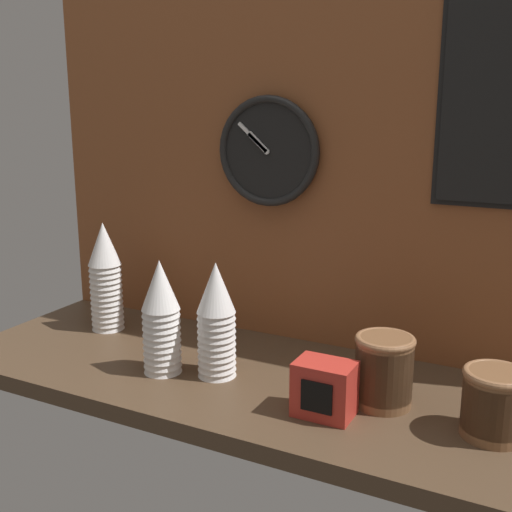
{
  "coord_description": "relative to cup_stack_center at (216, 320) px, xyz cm",
  "views": [
    {
      "loc": [
        59.52,
        -123.83,
        62.7
      ],
      "look_at": [
        -6.53,
        4.0,
        27.34
      ],
      "focal_mm": 45.0,
      "sensor_mm": 36.0,
      "label": 1
    }
  ],
  "objects": [
    {
      "name": "cup_stack_center",
      "position": [
        0.0,
        0.0,
        0.0
      ],
      "size": [
        8.99,
        8.99,
        27.18
      ],
      "color": "white",
      "rests_on": "ground_plane"
    },
    {
      "name": "wall_tiled_back",
      "position": [
        12.16,
        31.36,
        38.91
      ],
      "size": [
        160.0,
        3.0,
        105.0
      ],
      "color": "brown",
      "rests_on": "ground_plane"
    },
    {
      "name": "bowl_stack_right",
      "position": [
        38.48,
        3.34,
        -5.68
      ],
      "size": [
        12.57,
        12.57,
        15.21
      ],
      "color": "brown",
      "rests_on": "ground_plane"
    },
    {
      "name": "bowl_stack_far_right",
      "position": [
        60.83,
        0.24,
        -6.59
      ],
      "size": [
        12.57,
        12.57,
        13.39
      ],
      "color": "brown",
      "rests_on": "ground_plane"
    },
    {
      "name": "ground_plane",
      "position": [
        12.16,
        4.86,
        -15.59
      ],
      "size": [
        160.0,
        56.0,
        4.0
      ],
      "primitive_type": "cube",
      "color": "#4C3826"
    },
    {
      "name": "cup_stack_center_left",
      "position": [
        -12.45,
        -4.06,
        0.0
      ],
      "size": [
        8.99,
        8.99,
        27.18
      ],
      "color": "white",
      "rests_on": "ground_plane"
    },
    {
      "name": "wall_clock",
      "position": [
        -0.9,
        28.32,
        36.13
      ],
      "size": [
        28.01,
        2.7,
        28.01
      ],
      "color": "black"
    },
    {
      "name": "cup_stack_far_left",
      "position": [
        -43.13,
        12.91,
        1.54
      ],
      "size": [
        8.99,
        8.99,
        30.26
      ],
      "color": "white",
      "rests_on": "ground_plane"
    },
    {
      "name": "napkin_dispenser",
      "position": [
        29.2,
        -6.59,
        -7.9
      ],
      "size": [
        11.92,
        8.69,
        11.38
      ],
      "color": "red",
      "rests_on": "ground_plane"
    }
  ]
}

